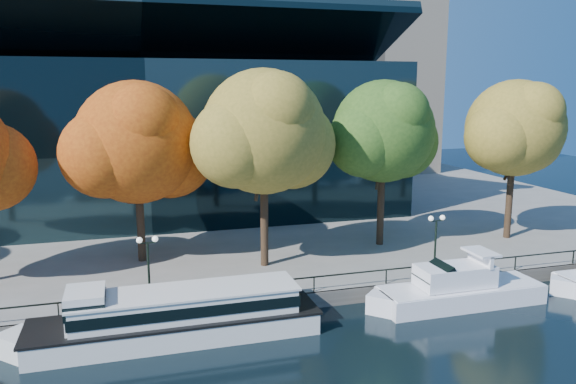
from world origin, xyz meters
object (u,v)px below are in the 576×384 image
object	(u,v)px
tree_4	(385,134)
lamp_1	(148,254)
tree_5	(517,130)
tree_2	(139,145)
tree_3	(266,134)
cruiser_near	(455,289)
lamp_2	(436,230)
tour_boat	(169,315)

from	to	relation	value
tree_4	lamp_1	size ratio (longest dim) A/B	3.29
tree_4	tree_5	size ratio (longest dim) A/B	1.00
tree_2	tree_3	distance (m)	9.23
tree_3	tree_5	xyz separation A→B (m)	(21.68, 1.41, -0.30)
cruiser_near	tree_4	distance (m)	14.14
tree_2	tree_4	bearing A→B (deg)	-3.10
lamp_2	tree_3	bearing A→B (deg)	156.36
cruiser_near	tree_2	size ratio (longest dim) A/B	0.90
tree_2	tree_3	size ratio (longest dim) A/B	0.94
tree_5	lamp_1	world-z (taller)	tree_5
tree_4	tree_5	xyz separation A→B (m)	(11.33, -1.20, 0.10)
lamp_1	tree_2	bearing A→B (deg)	89.65
tree_3	lamp_2	xyz separation A→B (m)	(10.80, -4.73, -6.47)
tree_5	tree_2	bearing A→B (deg)	175.79
tour_boat	lamp_1	size ratio (longest dim) A/B	4.27
cruiser_near	lamp_2	size ratio (longest dim) A/B	2.95
tree_5	lamp_1	xyz separation A→B (m)	(-30.18, -6.14, -6.16)
tour_boat	lamp_2	xyz separation A→B (m)	(18.45, 3.33, 2.59)
cruiser_near	tree_2	xyz separation A→B (m)	(-18.60, 11.94, 8.53)
cruiser_near	tree_5	distance (m)	17.60
tour_boat	tree_4	distance (m)	22.65
lamp_1	lamp_2	xyz separation A→B (m)	(19.30, 0.00, 0.00)
tour_boat	cruiser_near	bearing A→B (deg)	-0.78
tour_boat	lamp_1	distance (m)	4.31
tree_2	tree_3	xyz separation A→B (m)	(8.45, -3.63, 0.85)
tree_5	lamp_2	bearing A→B (deg)	-150.54
tree_4	lamp_2	distance (m)	9.53
cruiser_near	tree_5	size ratio (longest dim) A/B	0.89
tree_3	tree_4	bearing A→B (deg)	14.15
tree_5	tour_boat	bearing A→B (deg)	-162.09
tree_3	lamp_1	bearing A→B (deg)	-150.91
lamp_1	lamp_2	size ratio (longest dim) A/B	1.00
cruiser_near	tree_5	xyz separation A→B (m)	(11.53, 9.72, 9.08)
lamp_2	tree_2	bearing A→B (deg)	156.53
tour_boat	tree_2	distance (m)	14.31
cruiser_near	tree_4	xyz separation A→B (m)	(0.20, 10.92, 8.98)
tree_5	tree_3	bearing A→B (deg)	-176.27
tour_boat	cruiser_near	size ratio (longest dim) A/B	1.45
tour_boat	tree_3	world-z (taller)	tree_3
tree_2	lamp_1	distance (m)	10.07
tour_boat	tree_5	distance (m)	32.04
cruiser_near	tree_3	size ratio (longest dim) A/B	0.85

